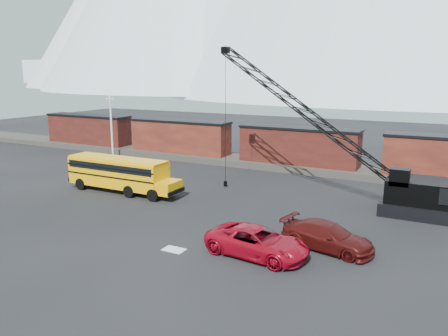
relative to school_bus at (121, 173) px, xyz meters
The scene contains 11 objects.
ground 12.67m from the school_bus, 23.84° to the right, with size 160.00×160.00×0.00m, color black.
gravel_berm 20.50m from the school_bus, 55.89° to the left, with size 120.00×5.00×0.70m, color #423E37.
boxcar_west_far 26.63m from the school_bus, 140.49° to the left, with size 13.70×3.10×4.17m.
boxcar_west_near 17.56m from the school_bus, 104.98° to the left, with size 13.70×3.10×4.17m.
boxcar_mid 20.47m from the school_bus, 55.89° to the left, with size 13.70×3.10×4.17m.
utility_pole 18.16m from the school_bus, 134.10° to the left, with size 1.40×0.24×8.00m.
snow_patch 15.12m from the school_bus, 37.15° to the right, with size 1.40×0.90×0.02m, color silver.
school_bus is the anchor object (origin of this frame).
red_pickup 18.55m from the school_bus, 23.81° to the right, with size 2.93×6.36×1.77m, color #9C0719.
maroon_suv 20.95m from the school_bus, 12.47° to the right, with size 2.39×5.88×1.71m, color #3F0C0B.
crawler_crane 18.89m from the school_bus, 18.96° to the left, with size 20.43×4.20×13.36m.
Camera 1 is at (15.17, -25.23, 10.86)m, focal length 35.00 mm.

